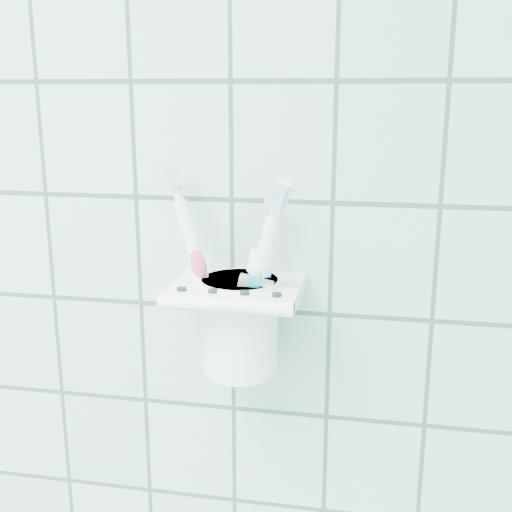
% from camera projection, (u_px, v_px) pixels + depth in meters
% --- Properties ---
extents(holder_bracket, '(0.13, 0.11, 0.04)m').
position_uv_depth(holder_bracket, '(237.00, 291.00, 0.66)').
color(holder_bracket, white).
rests_on(holder_bracket, wall_back).
extents(cup, '(0.09, 0.09, 0.10)m').
position_uv_depth(cup, '(240.00, 322.00, 0.67)').
color(cup, white).
rests_on(cup, holder_bracket).
extents(toothbrush_pink, '(0.07, 0.04, 0.22)m').
position_uv_depth(toothbrush_pink, '(226.00, 266.00, 0.64)').
color(toothbrush_pink, white).
rests_on(toothbrush_pink, cup).
extents(toothbrush_blue, '(0.02, 0.03, 0.18)m').
position_uv_depth(toothbrush_blue, '(259.00, 280.00, 0.66)').
color(toothbrush_blue, white).
rests_on(toothbrush_blue, cup).
extents(toothbrush_orange, '(0.07, 0.07, 0.22)m').
position_uv_depth(toothbrush_orange, '(233.00, 258.00, 0.67)').
color(toothbrush_orange, white).
rests_on(toothbrush_orange, cup).
extents(toothpaste_tube, '(0.06, 0.03, 0.14)m').
position_uv_depth(toothpaste_tube, '(235.00, 298.00, 0.65)').
color(toothpaste_tube, silver).
rests_on(toothpaste_tube, cup).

